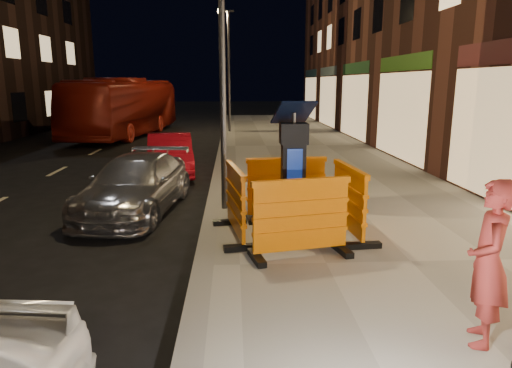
{
  "coord_description": "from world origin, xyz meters",
  "views": [
    {
      "loc": [
        0.45,
        -6.09,
        2.69
      ],
      "look_at": [
        0.8,
        1.0,
        1.1
      ],
      "focal_mm": 32.0,
      "sensor_mm": 36.0,
      "label": 1
    }
  ],
  "objects_px": {
    "parking_kiosk": "(293,174)",
    "car_silver": "(137,212)",
    "bus_doubledecker": "(128,136)",
    "barrier_back": "(286,189)",
    "man": "(488,263)",
    "car_red": "(171,174)",
    "barrier_front": "(301,218)",
    "barrier_kerbside": "(236,202)",
    "barrier_bldgside": "(349,201)"
  },
  "relations": [
    {
      "from": "parking_kiosk",
      "to": "man",
      "type": "relative_size",
      "value": 1.27
    },
    {
      "from": "barrier_back",
      "to": "barrier_kerbside",
      "type": "height_order",
      "value": "same"
    },
    {
      "from": "car_silver",
      "to": "bus_doubledecker",
      "type": "relative_size",
      "value": 0.39
    },
    {
      "from": "barrier_front",
      "to": "car_red",
      "type": "height_order",
      "value": "barrier_front"
    },
    {
      "from": "bus_doubledecker",
      "to": "parking_kiosk",
      "type": "bearing_deg",
      "value": -61.15
    },
    {
      "from": "barrier_kerbside",
      "to": "car_silver",
      "type": "relative_size",
      "value": 0.38
    },
    {
      "from": "barrier_back",
      "to": "barrier_kerbside",
      "type": "xyz_separation_m",
      "value": [
        -0.95,
        -0.95,
        0.0
      ]
    },
    {
      "from": "barrier_front",
      "to": "car_red",
      "type": "xyz_separation_m",
      "value": [
        -2.86,
        7.13,
        -0.74
      ]
    },
    {
      "from": "barrier_back",
      "to": "bus_doubledecker",
      "type": "relative_size",
      "value": 0.15
    },
    {
      "from": "car_silver",
      "to": "bus_doubledecker",
      "type": "distance_m",
      "value": 14.61
    },
    {
      "from": "barrier_kerbside",
      "to": "car_red",
      "type": "height_order",
      "value": "barrier_kerbside"
    },
    {
      "from": "parking_kiosk",
      "to": "car_red",
      "type": "xyz_separation_m",
      "value": [
        -2.86,
        6.18,
        -1.21
      ]
    },
    {
      "from": "barrier_back",
      "to": "barrier_bldgside",
      "type": "relative_size",
      "value": 1.0
    },
    {
      "from": "barrier_kerbside",
      "to": "car_red",
      "type": "xyz_separation_m",
      "value": [
        -1.91,
        6.18,
        -0.74
      ]
    },
    {
      "from": "barrier_bldgside",
      "to": "barrier_kerbside",
      "type": "bearing_deg",
      "value": 84.62
    },
    {
      "from": "barrier_front",
      "to": "barrier_back",
      "type": "bearing_deg",
      "value": 77.62
    },
    {
      "from": "car_red",
      "to": "man",
      "type": "bearing_deg",
      "value": -73.82
    },
    {
      "from": "bus_doubledecker",
      "to": "man",
      "type": "bearing_deg",
      "value": -60.71
    },
    {
      "from": "barrier_kerbside",
      "to": "car_red",
      "type": "bearing_deg",
      "value": 7.8
    },
    {
      "from": "barrier_kerbside",
      "to": "car_red",
      "type": "distance_m",
      "value": 6.51
    },
    {
      "from": "barrier_kerbside",
      "to": "car_silver",
      "type": "height_order",
      "value": "barrier_kerbside"
    },
    {
      "from": "barrier_front",
      "to": "barrier_kerbside",
      "type": "height_order",
      "value": "same"
    },
    {
      "from": "barrier_bldgside",
      "to": "car_red",
      "type": "xyz_separation_m",
      "value": [
        -3.81,
        6.18,
        -0.74
      ]
    },
    {
      "from": "parking_kiosk",
      "to": "car_red",
      "type": "distance_m",
      "value": 6.91
    },
    {
      "from": "parking_kiosk",
      "to": "barrier_kerbside",
      "type": "relative_size",
      "value": 1.4
    },
    {
      "from": "car_red",
      "to": "bus_doubledecker",
      "type": "bearing_deg",
      "value": 100.86
    },
    {
      "from": "parking_kiosk",
      "to": "barrier_kerbside",
      "type": "distance_m",
      "value": 1.06
    },
    {
      "from": "bus_doubledecker",
      "to": "man",
      "type": "relative_size",
      "value": 6.24
    },
    {
      "from": "barrier_back",
      "to": "barrier_kerbside",
      "type": "bearing_deg",
      "value": -139.38
    },
    {
      "from": "barrier_back",
      "to": "man",
      "type": "relative_size",
      "value": 0.91
    },
    {
      "from": "barrier_bldgside",
      "to": "bus_doubledecker",
      "type": "distance_m",
      "value": 17.93
    },
    {
      "from": "car_red",
      "to": "man",
      "type": "height_order",
      "value": "man"
    },
    {
      "from": "barrier_back",
      "to": "car_red",
      "type": "relative_size",
      "value": 0.42
    },
    {
      "from": "parking_kiosk",
      "to": "car_silver",
      "type": "relative_size",
      "value": 0.53
    },
    {
      "from": "car_red",
      "to": "barrier_front",
      "type": "bearing_deg",
      "value": -76.49
    },
    {
      "from": "car_red",
      "to": "man",
      "type": "distance_m",
      "value": 10.47
    },
    {
      "from": "barrier_bldgside",
      "to": "car_red",
      "type": "bearing_deg",
      "value": 26.28
    },
    {
      "from": "car_silver",
      "to": "car_red",
      "type": "height_order",
      "value": "car_red"
    },
    {
      "from": "barrier_kerbside",
      "to": "car_silver",
      "type": "xyz_separation_m",
      "value": [
        -2.09,
        2.12,
        -0.74
      ]
    },
    {
      "from": "barrier_front",
      "to": "barrier_back",
      "type": "xyz_separation_m",
      "value": [
        -0.0,
        1.9,
        0.0
      ]
    },
    {
      "from": "bus_doubledecker",
      "to": "barrier_front",
      "type": "bearing_deg",
      "value": -62.23
    },
    {
      "from": "barrier_kerbside",
      "to": "barrier_bldgside",
      "type": "relative_size",
      "value": 1.0
    },
    {
      "from": "barrier_back",
      "to": "car_silver",
      "type": "bearing_deg",
      "value": 154.55
    },
    {
      "from": "barrier_bldgside",
      "to": "man",
      "type": "distance_m",
      "value": 3.36
    },
    {
      "from": "barrier_kerbside",
      "to": "bus_doubledecker",
      "type": "xyz_separation_m",
      "value": [
        -5.45,
        16.34,
        -0.74
      ]
    },
    {
      "from": "car_red",
      "to": "bus_doubledecker",
      "type": "distance_m",
      "value": 10.76
    },
    {
      "from": "barrier_front",
      "to": "barrier_back",
      "type": "relative_size",
      "value": 1.0
    },
    {
      "from": "barrier_kerbside",
      "to": "man",
      "type": "bearing_deg",
      "value": -153.21
    },
    {
      "from": "barrier_back",
      "to": "parking_kiosk",
      "type": "bearing_deg",
      "value": -94.38
    },
    {
      "from": "bus_doubledecker",
      "to": "barrier_bldgside",
      "type": "bearing_deg",
      "value": -58.32
    }
  ]
}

